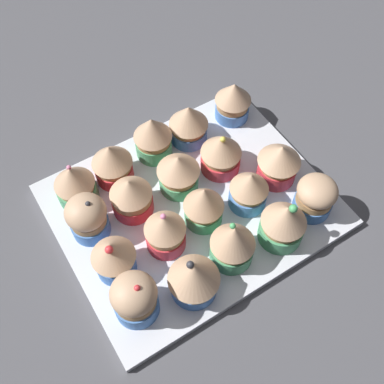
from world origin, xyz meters
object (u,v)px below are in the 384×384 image
object	(u,v)px
cupcake_12	(178,172)
cupcake_18	(233,100)
baking_tray	(192,206)
cupcake_16	(154,136)
cupcake_0	(135,298)
cupcake_8	(249,189)
cupcake_9	(279,162)
cupcake_13	(221,152)
cupcake_4	(315,196)
cupcake_3	(283,222)
cupcake_14	(75,184)
cupcake_11	(131,195)
cupcake_10	(87,217)
cupcake_1	(194,277)
cupcake_2	(236,241)
cupcake_6	(165,231)
cupcake_17	(189,123)
cupcake_7	(201,206)
cupcake_15	(112,162)
cupcake_5	(114,257)

from	to	relation	value
cupcake_12	cupcake_18	bearing A→B (deg)	26.31
baking_tray	cupcake_16	size ratio (longest dim) A/B	4.94
cupcake_0	cupcake_8	bearing A→B (deg)	14.77
cupcake_9	cupcake_13	world-z (taller)	cupcake_13
cupcake_0	cupcake_4	world-z (taller)	cupcake_0
cupcake_0	cupcake_3	bearing A→B (deg)	-3.56
cupcake_8	cupcake_14	distance (cm)	24.06
cupcake_11	cupcake_3	bearing A→B (deg)	-44.44
cupcake_18	cupcake_3	bearing A→B (deg)	-107.99
cupcake_10	cupcake_14	world-z (taller)	cupcake_10
cupcake_1	cupcake_4	size ratio (longest dim) A/B	1.17
baking_tray	cupcake_3	xyz separation A→B (cm)	(7.33, -10.74, 4.35)
cupcake_2	cupcake_10	xyz separation A→B (cm)	(-14.40, 13.37, -0.30)
cupcake_6	cupcake_17	bearing A→B (deg)	48.68
cupcake_7	cupcake_10	distance (cm)	15.04
cupcake_3	cupcake_10	xyz separation A→B (cm)	(-21.29, 14.41, -0.14)
cupcake_8	cupcake_9	bearing A→B (deg)	12.26
cupcake_6	cupcake_12	world-z (taller)	cupcake_6
cupcake_2	cupcake_18	world-z (taller)	cupcake_2
cupcake_4	cupcake_14	distance (cm)	33.08
cupcake_12	cupcake_15	bearing A→B (deg)	138.06
cupcake_8	cupcake_11	world-z (taller)	same
cupcake_6	cupcake_13	distance (cm)	14.90
cupcake_10	cupcake_13	size ratio (longest dim) A/B	0.99
cupcake_3	cupcake_13	xyz separation A→B (cm)	(-0.36, 13.96, -0.12)
cupcake_3	cupcake_14	world-z (taller)	cupcake_3
cupcake_7	cupcake_16	distance (cm)	13.77
cupcake_0	cupcake_7	world-z (taller)	cupcake_0
cupcake_9	cupcake_16	distance (cm)	18.50
cupcake_5	cupcake_6	xyz separation A→B (cm)	(7.31, -0.26, -0.08)
cupcake_9	cupcake_13	size ratio (longest dim) A/B	0.94
baking_tray	cupcake_7	xyz separation A→B (cm)	(-0.45, -2.95, 4.40)
cupcake_15	cupcake_1	bearing A→B (deg)	-88.54
cupcake_1	cupcake_5	xyz separation A→B (cm)	(-7.00, 7.70, -0.15)
cupcake_9	cupcake_7	bearing A→B (deg)	-178.60
cupcake_11	cupcake_15	size ratio (longest dim) A/B	0.95
cupcake_2	cupcake_6	size ratio (longest dim) A/B	1.10
cupcake_5	cupcake_3	bearing A→B (deg)	-19.65
cupcake_11	cupcake_14	distance (cm)	8.13
cupcake_1	cupcake_4	bearing A→B (deg)	3.61
cupcake_4	cupcake_7	bearing A→B (deg)	154.73
cupcake_7	cupcake_10	size ratio (longest dim) A/B	1.01
cupcake_18	cupcake_5	bearing A→B (deg)	-153.43
cupcake_7	cupcake_11	xyz separation A→B (cm)	(-6.98, 6.69, -0.42)
cupcake_3	cupcake_2	bearing A→B (deg)	171.42
cupcake_1	cupcake_2	distance (cm)	7.18
cupcake_1	cupcake_12	size ratio (longest dim) A/B	1.10
cupcake_8	cupcake_18	xyz separation A→B (cm)	(7.54, 14.67, 0.19)
cupcake_6	cupcake_13	xyz separation A→B (cm)	(13.29, 6.73, 0.09)
cupcake_8	cupcake_10	size ratio (longest dim) A/B	0.92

